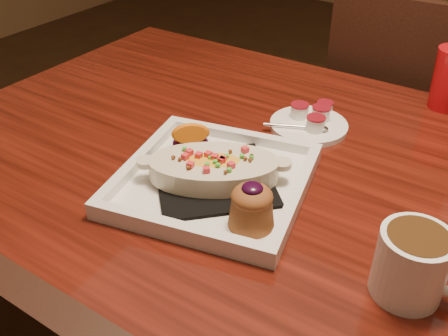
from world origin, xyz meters
The scene contains 6 objects.
table centered at (0.00, 0.00, 0.65)m, with size 1.50×0.90×0.75m.
chair_far centered at (0.00, 0.63, 0.51)m, with size 0.42×0.42×0.93m.
plate centered at (-0.13, -0.11, 0.78)m, with size 0.35×0.35×0.08m.
coffee_mug centered at (0.20, -0.16, 0.80)m, with size 0.13×0.09×0.09m.
saucer centered at (-0.09, 0.15, 0.76)m, with size 0.15×0.15×0.10m.
creamer_loose centered at (-0.09, 0.23, 0.76)m, with size 0.03×0.03×0.03m.
Camera 1 is at (0.24, -0.65, 1.24)m, focal length 40.00 mm.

